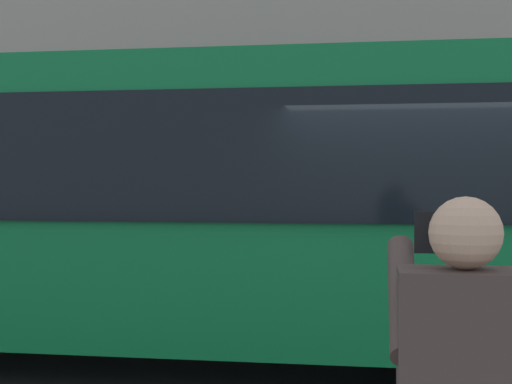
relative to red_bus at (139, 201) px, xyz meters
The scene contains 1 object.
red_bus is the anchor object (origin of this frame).
Camera 1 is at (0.53, 6.74, 1.90)m, focal length 51.85 mm.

